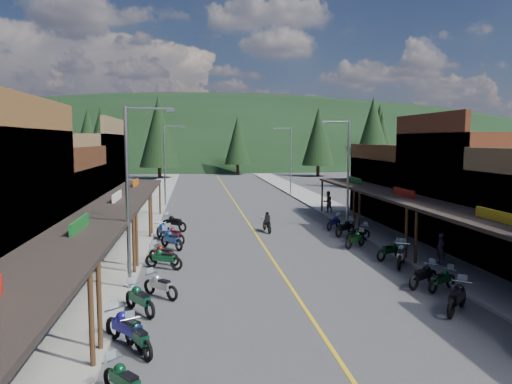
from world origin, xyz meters
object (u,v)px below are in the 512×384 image
object	(u,v)px
bike_west_6	(164,257)
bike_east_4	(442,279)
bike_west_2	(138,335)
bike_west_7	(164,253)
pine_8	(56,144)
bike_east_8	(355,238)
pedestrian_east_a	(441,248)
bike_west_4	(140,298)
bike_west_8	(171,239)
bike_west_5	(160,284)
pedestrian_east_b	(328,202)
shop_west_2	(26,211)
bike_east_11	(334,222)
pine_3	(238,140)
pine_4	(318,136)
pine_6	(454,140)
bike_west_1	(125,380)
bike_east_3	(457,296)
bike_east_7	(390,250)
streetlight_2	(346,169)
pine_5	(380,133)
bike_west_10	(164,231)
shop_east_3	(413,189)
bike_east_5	(423,274)
bike_east_9	(358,232)
pine_7	(53,136)
streetlight_3	(290,158)
streetlight_1	(166,161)
pine_11	(373,135)
shop_east_2	(480,188)
pine_1	(88,136)
bike_west_11	(174,222)
bike_east_6	(401,254)
pine_2	(159,131)
pine_9	(382,141)
pine_10	(101,138)
bike_east_10	(345,227)
bike_west_3	(127,326)
bike_west_9	(174,234)
shop_west_3	(67,180)
rider_on_bike	(267,224)

from	to	relation	value
bike_west_6	bike_east_4	bearing A→B (deg)	-84.17
bike_west_2	bike_west_7	size ratio (longest dim) A/B	0.95
pine_8	bike_west_7	bearing A→B (deg)	-68.74
bike_east_8	pedestrian_east_a	bearing A→B (deg)	-9.68
bike_west_4	bike_west_8	world-z (taller)	bike_west_8
bike_west_5	pedestrian_east_b	size ratio (longest dim) A/B	1.06
shop_west_2	bike_east_11	distance (m)	20.63
shop_west_2	pine_3	size ratio (longest dim) A/B	0.99
pine_4	bike_west_4	bearing A→B (deg)	-109.45
pine_6	bike_west_1	world-z (taller)	pine_6
bike_east_3	bike_east_7	bearing A→B (deg)	127.71
streetlight_2	pine_5	distance (m)	69.57
pine_8	pedestrian_east_b	bearing A→B (deg)	-40.08
bike_west_5	bike_west_10	size ratio (longest dim) A/B	0.89
shop_west_2	bike_east_3	world-z (taller)	shop_west_2
shop_east_3	bike_east_5	distance (m)	20.09
bike_west_6	pine_4	bearing A→B (deg)	8.08
bike_west_6	bike_west_2	bearing A→B (deg)	-152.07
bike_east_3	bike_east_9	size ratio (longest dim) A/B	1.10
bike_east_4	bike_east_8	size ratio (longest dim) A/B	0.95
streetlight_2	pine_7	bearing A→B (deg)	119.81
bike_east_4	pine_6	bearing A→B (deg)	121.17
streetlight_3	bike_east_4	bearing A→B (deg)	-90.76
bike_east_8	streetlight_1	bearing A→B (deg)	172.21
pine_11	pine_5	bearing A→B (deg)	67.62
shop_east_2	pine_3	world-z (taller)	pine_3
pine_4	pine_8	world-z (taller)	pine_4
pine_1	bike_west_2	bearing A→B (deg)	-77.72
bike_west_6	bike_west_11	distance (m)	10.76
bike_west_7	bike_east_8	size ratio (longest dim) A/B	1.06
bike_east_6	bike_west_4	bearing A→B (deg)	-127.31
pine_2	streetlight_1	bearing A→B (deg)	-85.16
shop_east_2	pine_9	distance (m)	44.58
shop_east_2	pine_10	world-z (taller)	pine_10
streetlight_3	bike_east_11	distance (m)	22.82
bike_east_10	streetlight_3	bearing A→B (deg)	137.14
bike_west_3	bike_east_6	world-z (taller)	same
bike_west_4	bike_west_9	world-z (taller)	bike_west_4
pine_6	bike_west_9	distance (m)	79.31
pine_6	streetlight_3	bearing A→B (deg)	-138.95
bike_east_5	shop_west_3	bearing A→B (deg)	-165.64
pine_3	bike_west_9	xyz separation A→B (m)	(-9.54, -62.00, -5.89)
shop_west_2	pedestrian_east_a	distance (m)	22.86
pine_8	pine_11	bearing A→B (deg)	-2.73
pine_1	pedestrian_east_a	xyz separation A→B (m)	(32.38, -73.78, -6.25)
bike_west_6	bike_west_8	distance (m)	4.72
streetlight_3	rider_on_bike	size ratio (longest dim) A/B	3.94
shop_west_3	bike_west_10	bearing A→B (deg)	-39.66
bike_east_7	pine_1	bearing A→B (deg)	176.85
pine_5	bike_east_8	distance (m)	76.55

